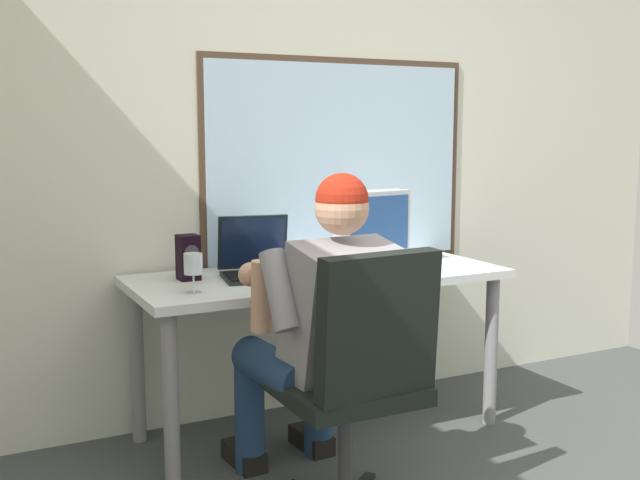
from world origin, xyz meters
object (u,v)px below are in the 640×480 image
at_px(desk_speaker, 188,257).
at_px(wine_glass, 193,266).
at_px(person_seated, 322,327).
at_px(crt_monitor, 373,227).
at_px(desk, 319,293).
at_px(coffee_mug, 328,269).
at_px(laptop, 257,260).
at_px(office_chair, 361,367).

bearing_deg(desk_speaker, wine_glass, -103.14).
height_order(person_seated, crt_monitor, person_seated).
height_order(desk, wine_glass, wine_glass).
relative_size(desk, wine_glass, 10.51).
bearing_deg(coffee_mug, laptop, 137.06).
height_order(office_chair, laptop, laptop).
distance_m(office_chair, crt_monitor, 1.03).
relative_size(person_seated, wine_glass, 7.73).
bearing_deg(person_seated, wine_glass, 136.11).
relative_size(wine_glass, desk_speaker, 0.82).
bearing_deg(coffee_mug, wine_glass, -179.03).
height_order(desk, crt_monitor, crt_monitor).
bearing_deg(laptop, crt_monitor, -4.14).
xyz_separation_m(desk, coffee_mug, (-0.04, -0.15, 0.14)).
bearing_deg(desk_speaker, crt_monitor, -5.61).
relative_size(desk, person_seated, 1.36).
relative_size(office_chair, desk_speaker, 5.08).
xyz_separation_m(person_seated, desk_speaker, (-0.31, 0.63, 0.19)).
xyz_separation_m(crt_monitor, wine_glass, (-0.91, -0.19, -0.08)).
xyz_separation_m(desk_speaker, coffee_mug, (0.53, -0.26, -0.05)).
distance_m(desk, wine_glass, 0.68).
bearing_deg(person_seated, office_chair, -86.47).
xyz_separation_m(person_seated, laptop, (-0.02, 0.59, 0.16)).
relative_size(desk_speaker, coffee_mug, 2.13).
relative_size(desk, desk_speaker, 8.66).
relative_size(office_chair, coffee_mug, 10.81).
bearing_deg(crt_monitor, coffee_mug, -151.30).
bearing_deg(coffee_mug, person_seated, -119.88).
xyz_separation_m(office_chair, desk_speaker, (-0.33, 0.89, 0.27)).
xyz_separation_m(wine_glass, desk_speaker, (0.06, 0.27, -0.01)).
height_order(office_chair, person_seated, person_seated).
bearing_deg(wine_glass, desk_speaker, 76.86).
distance_m(office_chair, desk_speaker, 0.99).
distance_m(person_seated, wine_glass, 0.56).
relative_size(wine_glass, coffee_mug, 1.75).
xyz_separation_m(desk, wine_glass, (-0.63, -0.16, 0.20)).
height_order(wine_glass, desk_speaker, desk_speaker).
height_order(crt_monitor, coffee_mug, crt_monitor).
height_order(crt_monitor, desk_speaker, crt_monitor).
distance_m(office_chair, person_seated, 0.27).
relative_size(desk, coffee_mug, 18.42).
relative_size(crt_monitor, desk_speaker, 2.00).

